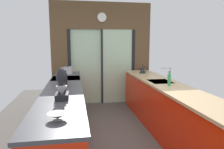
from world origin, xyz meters
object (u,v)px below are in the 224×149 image
object	(u,v)px
stand_mixer	(62,87)
kettle	(143,69)
stock_pot	(68,70)
knife_block	(65,80)
soap_bottle	(169,79)
mixing_bowl	(57,116)
oven_range	(67,99)

from	to	relation	value
stand_mixer	kettle	distance (m)	2.71
stand_mixer	stock_pot	distance (m)	2.26
knife_block	stock_pot	size ratio (longest dim) A/B	1.37
stand_mixer	soap_bottle	size ratio (longest dim) A/B	1.71
mixing_bowl	soap_bottle	distance (m)	2.23
soap_bottle	stock_pot	bearing A→B (deg)	136.73
oven_range	stand_mixer	size ratio (longest dim) A/B	2.19
knife_block	kettle	distance (m)	2.16
mixing_bowl	stock_pot	distance (m)	3.02
oven_range	knife_block	distance (m)	1.03
mixing_bowl	kettle	distance (m)	3.32
mixing_bowl	knife_block	xyz separation A→B (m)	(-0.00, 1.58, 0.07)
soap_bottle	oven_range	bearing A→B (deg)	148.92
knife_block	stand_mixer	distance (m)	0.81
oven_range	mixing_bowl	world-z (taller)	mixing_bowl
stock_pot	mixing_bowl	bearing A→B (deg)	-90.00
stand_mixer	soap_bottle	world-z (taller)	stand_mixer
knife_block	stand_mixer	size ratio (longest dim) A/B	0.70
oven_range	soap_bottle	distance (m)	2.18
soap_bottle	mixing_bowl	bearing A→B (deg)	-142.89
kettle	knife_block	bearing A→B (deg)	-145.53
mixing_bowl	soap_bottle	size ratio (longest dim) A/B	0.79
knife_block	oven_range	bearing A→B (deg)	91.24
stand_mixer	soap_bottle	distance (m)	1.87
oven_range	knife_block	bearing A→B (deg)	-88.76
stock_pot	kettle	bearing A→B (deg)	-7.01
knife_block	stock_pot	xyz separation A→B (m)	(0.00, 1.44, -0.03)
oven_range	mixing_bowl	bearing A→B (deg)	-89.57
mixing_bowl	stock_pot	size ratio (longest dim) A/B	0.91
oven_range	kettle	bearing A→B (deg)	11.67
knife_block	soap_bottle	world-z (taller)	knife_block
stand_mixer	soap_bottle	bearing A→B (deg)	18.06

